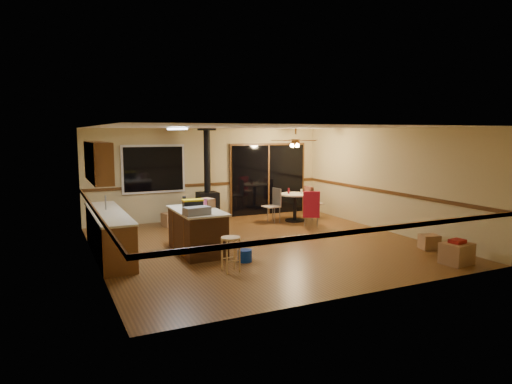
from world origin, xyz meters
TOP-DOWN VIEW (x-y plane):
  - floor at (0.00, 0.00)m, footprint 7.00×7.00m
  - ceiling at (0.00, 0.00)m, footprint 7.00×7.00m
  - wall_back at (0.00, 3.50)m, footprint 7.00×0.00m
  - wall_front at (0.00, -3.50)m, footprint 7.00×0.00m
  - wall_left at (-3.50, 0.00)m, footprint 0.00×7.00m
  - wall_right at (3.50, 0.00)m, footprint 0.00×7.00m
  - chair_rail at (0.00, 0.00)m, footprint 7.00×7.00m
  - window at (-1.60, 3.45)m, footprint 1.72×0.10m
  - sliding_door at (1.90, 3.45)m, footprint 2.52×0.10m
  - lower_cabinets at (-3.20, 0.50)m, footprint 0.60×3.00m
  - countertop at (-3.20, 0.50)m, footprint 0.64×3.04m
  - upper_cabinets at (-3.33, 0.70)m, footprint 0.35×2.00m
  - kitchen_island at (-1.50, 0.00)m, footprint 0.88×1.68m
  - wood_stove at (-0.20, 3.05)m, footprint 0.55×0.50m
  - ceiling_fan at (2.04, 2.06)m, footprint 0.24×0.24m
  - fluorescent_strip at (-1.80, 0.30)m, footprint 0.10×1.20m
  - toolbox_grey at (-1.68, -0.57)m, footprint 0.53×0.34m
  - toolbox_black at (-1.64, -0.18)m, footprint 0.40×0.23m
  - toolbox_yellow_lid at (-1.64, -0.18)m, footprint 0.42×0.24m
  - box_on_island at (-1.19, 0.22)m, footprint 0.30×0.34m
  - bottle_dark at (-1.67, 0.33)m, footprint 0.09×0.09m
  - bottle_pink at (-1.29, 0.07)m, footprint 0.09×0.09m
  - bottle_white at (-1.52, 0.32)m, footprint 0.05×0.05m
  - bar_stool at (-1.37, -1.54)m, footprint 0.41×0.41m
  - blue_bucket at (-0.88, -1.07)m, footprint 0.30×0.30m
  - dining_table at (2.04, 2.06)m, footprint 0.88×0.88m
  - glass_red at (1.89, 2.16)m, footprint 0.06×0.06m
  - glass_cream at (2.22, 2.01)m, footprint 0.07×0.07m
  - chair_left at (1.45, 2.17)m, footprint 0.45×0.45m
  - chair_near at (2.05, 1.21)m, footprint 0.60×0.61m
  - chair_right at (2.56, 2.13)m, footprint 0.50×0.46m
  - box_under_window at (-1.29, 2.89)m, footprint 0.52×0.46m
  - box_corner_a at (2.69, -2.94)m, footprint 0.59×0.52m
  - box_corner_b at (3.10, -1.87)m, footprint 0.45×0.41m
  - box_small_red at (2.69, -2.94)m, footprint 0.30×0.26m

SIDE VIEW (x-z plane):
  - floor at x=0.00m, z-range 0.00..0.00m
  - blue_bucket at x=-0.88m, z-range 0.00..0.23m
  - box_corner_b at x=3.10m, z-range 0.00..0.30m
  - box_under_window at x=-1.29m, z-range 0.00..0.36m
  - box_corner_a at x=2.69m, z-range 0.00..0.41m
  - bar_stool at x=-1.37m, z-range 0.00..0.63m
  - lower_cabinets at x=-3.20m, z-range 0.00..0.86m
  - box_small_red at x=2.69m, z-range 0.41..0.48m
  - kitchen_island at x=-1.50m, z-range 0.00..0.90m
  - dining_table at x=2.04m, z-range 0.14..0.92m
  - chair_left at x=1.45m, z-range 0.33..0.85m
  - chair_near at x=2.05m, z-range 0.25..0.95m
  - chair_right at x=2.56m, z-range 0.25..0.95m
  - wood_stove at x=-0.20m, z-range -0.53..1.99m
  - glass_cream at x=2.22m, z-range 0.78..0.91m
  - glass_red at x=1.89m, z-range 0.78..0.93m
  - countertop at x=-3.20m, z-range 0.86..0.90m
  - toolbox_grey at x=-1.68m, z-range 0.90..1.05m
  - bottle_white at x=-1.52m, z-range 0.90..1.06m
  - box_on_island at x=-1.19m, z-range 0.90..1.09m
  - chair_rail at x=0.00m, z-range 0.96..1.04m
  - bottle_pink at x=-1.29m, z-range 0.90..1.11m
  - toolbox_black at x=-1.64m, z-range 0.90..1.12m
  - bottle_dark at x=-1.67m, z-range 0.90..1.15m
  - sliding_door at x=1.90m, z-range 0.00..2.10m
  - toolbox_yellow_lid at x=-1.64m, z-range 1.12..1.15m
  - wall_back at x=0.00m, z-range -2.20..4.80m
  - wall_front at x=0.00m, z-range -2.20..4.80m
  - wall_left at x=-3.50m, z-range -2.20..4.80m
  - wall_right at x=3.50m, z-range -2.20..4.80m
  - window at x=-1.60m, z-range 0.84..2.16m
  - upper_cabinets at x=-3.33m, z-range 1.50..2.30m
  - ceiling_fan at x=2.04m, z-range 1.94..2.49m
  - fluorescent_strip at x=-1.80m, z-range 2.54..2.58m
  - ceiling at x=0.00m, z-range 2.60..2.60m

